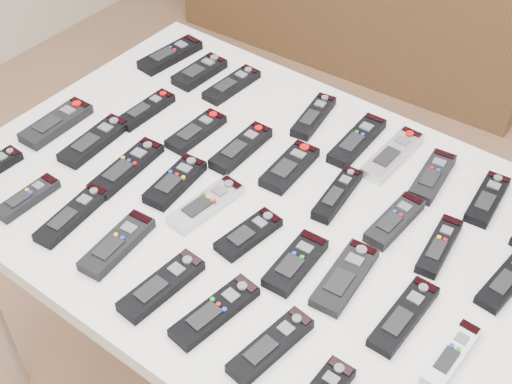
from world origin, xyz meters
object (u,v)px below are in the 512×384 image
Objects in this scene: remote_21 at (206,204)px; remote_29 at (72,215)px; remote_1 at (200,72)px; remote_30 at (117,244)px; remote_28 at (28,198)px; remote_13 at (337,194)px; remote_10 at (196,131)px; remote_18 at (94,141)px; remote_2 at (232,85)px; remote_11 at (241,148)px; remote_6 at (432,176)px; remote_22 at (249,234)px; remote_31 at (162,286)px; remote_24 at (345,277)px; remote_16 at (509,278)px; remote_19 at (127,168)px; remote_23 at (296,263)px; remote_33 at (271,346)px; remote_5 at (392,155)px; remote_32 at (215,312)px; remote_0 at (170,55)px; remote_9 at (146,110)px; remote_3 at (314,116)px; remote_7 at (487,199)px; remote_15 at (439,246)px; remote_12 at (290,167)px; remote_26 at (451,355)px; remote_17 at (56,123)px; remote_4 at (357,141)px; table at (256,218)px.

remote_29 is at bearing -130.03° from remote_21.
remote_30 is at bearing -62.05° from remote_1.
remote_13 is at bearing 38.73° from remote_28.
remote_18 is (-0.16, -0.17, 0.00)m from remote_10.
remote_11 is (0.17, -0.18, 0.00)m from remote_2.
remote_6 is 1.12× the size of remote_22.
remote_30 is (-0.40, -0.55, 0.00)m from remote_6.
remote_31 reaches higher than remote_29.
remote_24 is at bearing -16.66° from remote_10.
remote_10 is at bearing -173.06° from remote_16.
remote_24 is 0.98× the size of remote_29.
remote_18 and remote_28 have the same top height.
remote_22 is at bearing -3.59° from remote_19.
remote_23 is (0.47, -0.38, 0.00)m from remote_2.
remote_33 reaches higher than remote_28.
remote_31 is at bearing -103.47° from remote_5.
remote_1 is 0.92× the size of remote_6.
remote_18 is at bearing 166.33° from remote_32.
remote_18 is 0.24m from remote_29.
remote_6 is at bearing 4.84° from remote_0.
remote_9 is 0.89× the size of remote_31.
remote_3 is at bearing 56.61° from remote_19.
remote_3 and remote_33 have the same top height.
remote_24 is at bearing 21.63° from remote_30.
remote_32 is at bearing -34.13° from remote_9.
remote_7 is 0.18m from remote_15.
remote_0 is 0.54m from remote_12.
remote_19 is at bearing -137.38° from remote_5.
remote_13 is 0.42m from remote_31.
remote_21 is at bearing 38.34° from remote_29.
remote_16 is (0.90, 0.04, -0.00)m from remote_9.
remote_11 reaches higher than remote_33.
remote_10 is (0.05, -0.20, 0.00)m from remote_2.
remote_5 reaches higher than remote_22.
remote_3 is at bearing 144.81° from remote_26.
remote_7 is 0.99× the size of remote_15.
remote_17 is at bearing 138.91° from remote_29.
remote_15 and remote_24 have the same top height.
remote_3 is 0.49m from remote_24.
remote_1 is 0.85× the size of remote_21.
remote_3 is at bearing 7.04° from remote_2.
remote_15 is (0.30, -0.18, -0.00)m from remote_4.
remote_1 reaches higher than remote_23.
table is 6.86× the size of remote_18.
remote_23 is (-0.34, -0.21, 0.00)m from remote_16.
remote_1 and remote_17 have the same top height.
remote_19 is 1.11× the size of remote_21.
remote_9 is 0.99× the size of remote_12.
remote_23 is 0.33m from remote_26.
remote_7 is 0.70m from remote_31.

